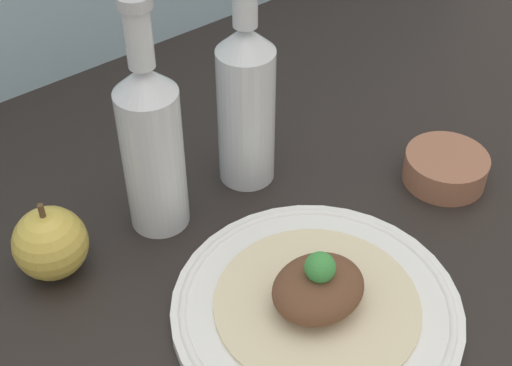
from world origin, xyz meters
The scene contains 7 objects.
ground_plane centered at (0.00, 0.00, -2.00)cm, with size 180.00×110.00×4.00cm, color black.
plate centered at (-4.29, -2.73, 0.87)cm, with size 29.04×29.04×1.65cm.
plated_food centered at (-4.29, -2.73, 3.31)cm, with size 20.56×20.56×7.06cm.
cider_bottle_left centered at (-8.97, 18.56, 11.02)cm, with size 6.67×6.67×27.77cm.
cider_bottle_right centered at (3.59, 18.56, 11.02)cm, with size 6.67×6.67×27.77cm.
apple centered at (-21.80, 18.98, 3.91)cm, with size 7.81×7.81×9.30cm.
dipping_bowl centered at (21.61, 2.81, 1.83)cm, with size 9.96×9.96×3.67cm.
Camera 1 is at (-37.06, -34.08, 57.03)cm, focal length 50.00 mm.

